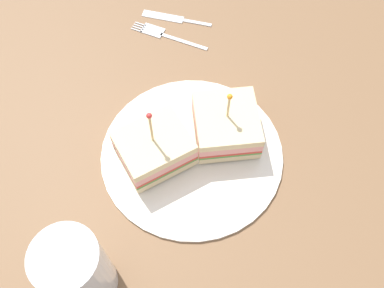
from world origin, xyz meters
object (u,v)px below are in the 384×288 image
sandwich_half_back (226,125)px  knife (173,18)px  fork (161,34)px  drink_glass (79,273)px  plate (192,153)px  sandwich_half_front (154,148)px

sandwich_half_back → knife: 24.26cm
sandwich_half_back → fork: size_ratio=0.91×
sandwich_half_back → fork: sandwich_half_back is taller
sandwich_half_back → fork: bearing=-79.0°
drink_glass → fork: size_ratio=1.08×
fork → plate: bearing=87.3°
fork → knife: (-2.81, -2.91, 0.00)cm
fork → drink_glass: bearing=64.0°
sandwich_half_front → knife: sandwich_half_front is taller
plate → drink_glass: (16.40, 13.23, 4.73)cm
sandwich_half_front → knife: 26.71cm
sandwich_half_front → fork: 23.12cm
plate → sandwich_half_front: bearing=-5.9°
sandwich_half_front → drink_glass: (11.44, 13.74, 1.96)cm
sandwich_half_front → drink_glass: bearing=50.2°
plate → drink_glass: size_ratio=2.09×
knife → plate: bearing=81.3°
sandwich_half_back → drink_glass: 26.21cm
sandwich_half_front → sandwich_half_back: size_ratio=1.04×
plate → knife: bearing=-98.7°
sandwich_half_back → sandwich_half_front: bearing=5.5°
plate → sandwich_half_front: (4.96, -0.51, 2.77)cm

